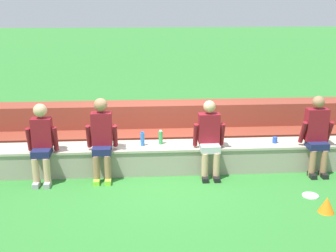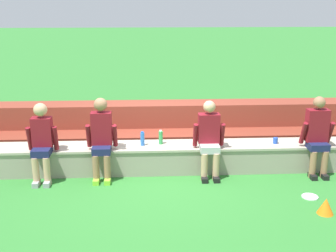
{
  "view_description": "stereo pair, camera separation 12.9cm",
  "coord_description": "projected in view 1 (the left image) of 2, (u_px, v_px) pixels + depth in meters",
  "views": [
    {
      "loc": [
        -0.32,
        -6.87,
        2.96
      ],
      "look_at": [
        0.17,
        0.28,
        0.83
      ],
      "focal_mm": 45.89,
      "sensor_mm": 36.0,
      "label": 1
    },
    {
      "loc": [
        -0.2,
        -6.88,
        2.96
      ],
      "look_at": [
        0.17,
        0.28,
        0.83
      ],
      "focal_mm": 45.89,
      "sensor_mm": 36.0,
      "label": 2
    }
  ],
  "objects": [
    {
      "name": "ground_plane",
      "position": [
        159.0,
        177.0,
        7.44
      ],
      "size": [
        80.0,
        80.0,
        0.0
      ],
      "primitive_type": "plane",
      "color": "#2D752D"
    },
    {
      "name": "stone_seating_wall",
      "position": [
        158.0,
        157.0,
        7.63
      ],
      "size": [
        9.8,
        0.6,
        0.48
      ],
      "color": "gray",
      "rests_on": "ground"
    },
    {
      "name": "brick_bleachers",
      "position": [
        156.0,
        131.0,
        8.7
      ],
      "size": [
        13.17,
        1.15,
        0.92
      ],
      "color": "maroon",
      "rests_on": "ground"
    },
    {
      "name": "person_far_left",
      "position": [
        42.0,
        141.0,
        7.06
      ],
      "size": [
        0.51,
        0.54,
        1.32
      ],
      "color": "tan",
      "rests_on": "ground"
    },
    {
      "name": "person_left_of_center",
      "position": [
        102.0,
        137.0,
        7.16
      ],
      "size": [
        0.52,
        0.53,
        1.39
      ],
      "color": "#996B4C",
      "rests_on": "ground"
    },
    {
      "name": "person_center",
      "position": [
        209.0,
        137.0,
        7.29
      ],
      "size": [
        0.54,
        0.53,
        1.32
      ],
      "color": "tan",
      "rests_on": "ground"
    },
    {
      "name": "person_right_of_center",
      "position": [
        317.0,
        133.0,
        7.4
      ],
      "size": [
        0.55,
        0.49,
        1.38
      ],
      "color": "#996B4C",
      "rests_on": "ground"
    },
    {
      "name": "water_bottle_near_left",
      "position": [
        142.0,
        139.0,
        7.5
      ],
      "size": [
        0.07,
        0.07,
        0.25
      ],
      "color": "blue",
      "rests_on": "stone_seating_wall"
    },
    {
      "name": "water_bottle_mid_left",
      "position": [
        161.0,
        137.0,
        7.58
      ],
      "size": [
        0.07,
        0.07,
        0.25
      ],
      "color": "green",
      "rests_on": "stone_seating_wall"
    },
    {
      "name": "plastic_cup_middle",
      "position": [
        275.0,
        140.0,
        7.66
      ],
      "size": [
        0.09,
        0.09,
        0.11
      ],
      "primitive_type": "cylinder",
      "color": "blue",
      "rests_on": "stone_seating_wall"
    },
    {
      "name": "frisbee",
      "position": [
        310.0,
        196.0,
        6.69
      ],
      "size": [
        0.25,
        0.25,
        0.02
      ],
      "primitive_type": "cylinder",
      "color": "white",
      "rests_on": "ground"
    },
    {
      "name": "sports_cone",
      "position": [
        327.0,
        205.0,
        6.16
      ],
      "size": [
        0.23,
        0.23,
        0.24
      ],
      "primitive_type": "cone",
      "color": "orange",
      "rests_on": "ground"
    }
  ]
}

